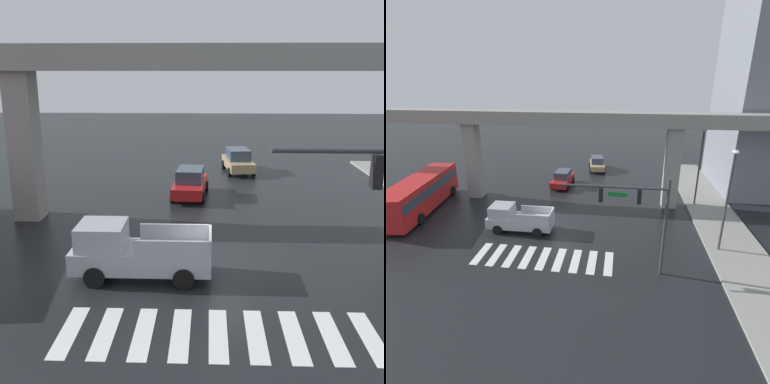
% 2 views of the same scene
% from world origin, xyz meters
% --- Properties ---
extents(ground_plane, '(120.00, 120.00, 0.00)m').
position_xyz_m(ground_plane, '(0.00, 0.00, 0.00)').
color(ground_plane, black).
extents(crosswalk_stripes, '(9.35, 2.80, 0.01)m').
position_xyz_m(crosswalk_stripes, '(-0.00, -5.25, 0.01)').
color(crosswalk_stripes, silver).
rests_on(crosswalk_stripes, ground).
extents(elevated_overpass, '(57.78, 2.03, 8.58)m').
position_xyz_m(elevated_overpass, '(0.00, 5.22, 7.33)').
color(elevated_overpass, gray).
rests_on(elevated_overpass, ground).
extents(sidewalk_east, '(4.00, 36.00, 0.15)m').
position_xyz_m(sidewalk_east, '(13.16, 2.00, 0.07)').
color(sidewalk_east, gray).
rests_on(sidewalk_east, ground).
extents(pickup_truck, '(5.10, 2.09, 2.08)m').
position_xyz_m(pickup_truck, '(-3.05, -1.48, 0.99)').
color(pickup_truck, '#A8AAAF').
rests_on(pickup_truck, ground).
extents(city_bus, '(3.84, 11.03, 2.99)m').
position_xyz_m(city_bus, '(-12.88, 1.17, 1.72)').
color(city_bus, red).
rests_on(city_bus, ground).
extents(sedan_red, '(2.19, 4.41, 1.72)m').
position_xyz_m(sedan_red, '(-1.42, 9.50, 0.85)').
color(sedan_red, red).
rests_on(sedan_red, ground).
extents(sedan_tan, '(2.38, 4.49, 1.72)m').
position_xyz_m(sedan_tan, '(1.84, 16.31, 0.85)').
color(sedan_tan, tan).
rests_on(sedan_tan, ground).
extents(traffic_signal_mast, '(6.49, 0.32, 6.20)m').
position_xyz_m(traffic_signal_mast, '(5.92, -5.94, 4.39)').
color(traffic_signal_mast, '#38383D').
rests_on(traffic_signal_mast, ground).
extents(street_lamp_near_corner, '(0.44, 0.70, 7.24)m').
position_xyz_m(street_lamp_near_corner, '(11.96, -2.60, 4.56)').
color(street_lamp_near_corner, '#38383D').
rests_on(street_lamp_near_corner, ground).
extents(street_lamp_mid_block, '(0.44, 0.70, 7.24)m').
position_xyz_m(street_lamp_mid_block, '(11.96, 5.67, 4.56)').
color(street_lamp_mid_block, '#38383D').
rests_on(street_lamp_mid_block, ground).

